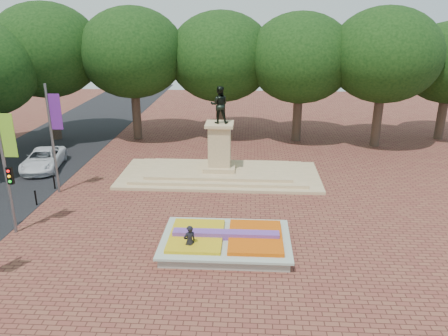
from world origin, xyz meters
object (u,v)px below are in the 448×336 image
at_px(flower_bed, 226,241).
at_px(van, 43,159).
at_px(monument, 220,165).
at_px(pedestrian, 190,242).

distance_m(flower_bed, van, 17.93).
bearing_deg(van, flower_bed, -47.43).
bearing_deg(monument, van, 176.09).
bearing_deg(pedestrian, flower_bed, 179.33).
distance_m(flower_bed, monument, 10.07).
distance_m(flower_bed, pedestrian, 1.99).
bearing_deg(pedestrian, monument, -123.98).
relative_size(flower_bed, pedestrian, 3.80).
bearing_deg(van, monument, -13.87).
xyz_separation_m(flower_bed, van, (-14.22, 10.90, 0.35)).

